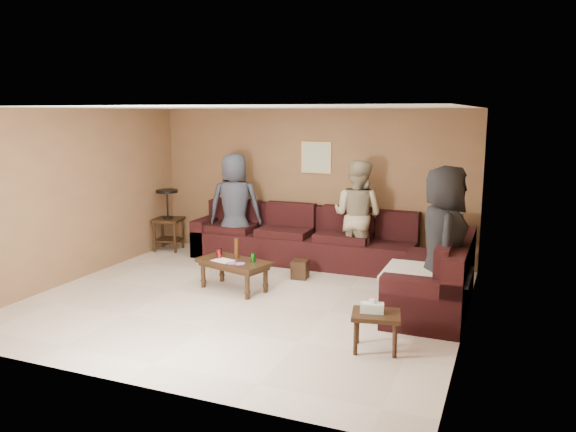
# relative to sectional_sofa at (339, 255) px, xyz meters

# --- Properties ---
(room) EXTENTS (5.60, 5.50, 2.50)m
(room) POSITION_rel_sectional_sofa_xyz_m (-0.81, -1.52, 1.34)
(room) COLOR beige
(room) RESTS_ON ground
(sectional_sofa) EXTENTS (4.65, 2.90, 0.97)m
(sectional_sofa) POSITION_rel_sectional_sofa_xyz_m (0.00, 0.00, 0.00)
(sectional_sofa) COLOR black
(sectional_sofa) RESTS_ON ground
(coffee_table) EXTENTS (1.12, 0.77, 0.71)m
(coffee_table) POSITION_rel_sectional_sofa_xyz_m (-1.17, -1.19, 0.04)
(coffee_table) COLOR black
(coffee_table) RESTS_ON ground
(end_table_left) EXTENTS (0.57, 0.57, 1.09)m
(end_table_left) POSITION_rel_sectional_sofa_xyz_m (-3.32, 0.43, 0.24)
(end_table_left) COLOR black
(end_table_left) RESTS_ON ground
(side_table_right) EXTENTS (0.56, 0.49, 0.55)m
(side_table_right) POSITION_rel_sectional_sofa_xyz_m (1.12, -2.45, 0.03)
(side_table_right) COLOR black
(side_table_right) RESTS_ON ground
(waste_bin) EXTENTS (0.25, 0.25, 0.28)m
(waste_bin) POSITION_rel_sectional_sofa_xyz_m (-0.51, -0.33, -0.19)
(waste_bin) COLOR black
(waste_bin) RESTS_ON ground
(wall_art) EXTENTS (0.52, 0.04, 0.52)m
(wall_art) POSITION_rel_sectional_sofa_xyz_m (-0.71, 0.96, 1.37)
(wall_art) COLOR tan
(wall_art) RESTS_ON ground
(person_left) EXTENTS (1.01, 0.81, 1.79)m
(person_left) POSITION_rel_sectional_sofa_xyz_m (-1.93, 0.35, 0.57)
(person_left) COLOR #2F3442
(person_left) RESTS_ON ground
(person_middle) EXTENTS (0.96, 0.82, 1.73)m
(person_middle) POSITION_rel_sectional_sofa_xyz_m (0.14, 0.47, 0.54)
(person_middle) COLOR tan
(person_middle) RESTS_ON ground
(person_right) EXTENTS (0.76, 1.00, 1.84)m
(person_right) POSITION_rel_sectional_sofa_xyz_m (1.63, -1.17, 0.59)
(person_right) COLOR black
(person_right) RESTS_ON ground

